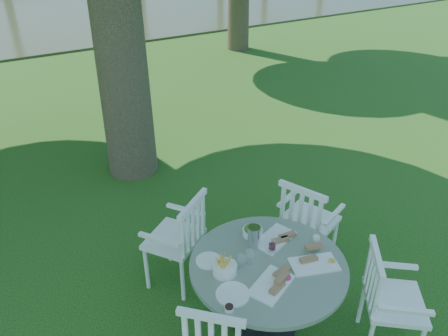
{
  "coord_description": "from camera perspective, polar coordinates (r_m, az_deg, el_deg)",
  "views": [
    {
      "loc": [
        -2.14,
        -3.24,
        3.17
      ],
      "look_at": [
        0.0,
        0.2,
        0.85
      ],
      "focal_mm": 35.0,
      "sensor_mm": 36.0,
      "label": 1
    }
  ],
  "objects": [
    {
      "name": "table",
      "position": [
        3.75,
        5.69,
        -14.08
      ],
      "size": [
        1.29,
        1.29,
        0.74
      ],
      "color": "black",
      "rests_on": "ground"
    },
    {
      "name": "tableware",
      "position": [
        3.65,
        4.17,
        -11.3
      ],
      "size": [
        1.13,
        0.85,
        0.21
      ],
      "color": "white",
      "rests_on": "table"
    },
    {
      "name": "chair_ne",
      "position": [
        4.43,
        10.55,
        -6.52
      ],
      "size": [
        0.62,
        0.64,
        1.0
      ],
      "rotation": [
        0.0,
        0.0,
        -4.36
      ],
      "color": "white",
      "rests_on": "ground"
    },
    {
      "name": "chair_se",
      "position": [
        3.84,
        20.15,
        -15.25
      ],
      "size": [
        0.66,
        0.67,
        0.96
      ],
      "rotation": [
        0.0,
        0.0,
        0.88
      ],
      "color": "white",
      "rests_on": "ground"
    },
    {
      "name": "ground",
      "position": [
        5.01,
        1.22,
        -9.43
      ],
      "size": [
        140.0,
        140.0,
        0.0
      ],
      "primitive_type": "plane",
      "color": "#123C0C",
      "rests_on": "ground"
    },
    {
      "name": "chair_nw",
      "position": [
        4.17,
        -5.39,
        -8.75
      ],
      "size": [
        0.68,
        0.67,
        0.99
      ],
      "rotation": [
        0.0,
        0.0,
        -2.54
      ],
      "color": "white",
      "rests_on": "ground"
    }
  ]
}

